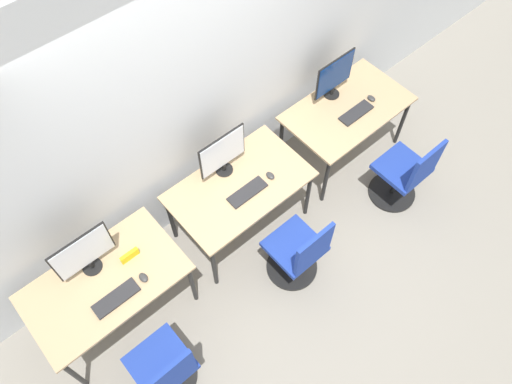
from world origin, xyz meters
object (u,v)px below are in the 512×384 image
monitor_left (84,254)px  mouse_left (143,278)px  mouse_right (371,98)px  monitor_center (223,153)px  monitor_right (335,76)px  office_chair_right (404,175)px  office_chair_left (166,371)px  keyboard_right (356,113)px  keyboard_left (116,298)px  office_chair_center (298,254)px  keyboard_center (247,192)px  mouse_center (270,176)px

monitor_left → mouse_left: 0.49m
mouse_left → mouse_right: bearing=2.1°
monitor_center → monitor_right: size_ratio=1.00×
monitor_left → monitor_center: same height
mouse_left → office_chair_right: 2.63m
office_chair_left → monitor_center: monitor_center is taller
monitor_left → office_chair_left: monitor_left is taller
monitor_center → keyboard_right: (1.38, -0.32, -0.24)m
monitor_left → monitor_center: bearing=1.9°
keyboard_left → office_chair_right: 2.88m
monitor_left → keyboard_left: 0.42m
mouse_right → mouse_left: bearing=-177.9°
monitor_center → mouse_right: monitor_center is taller
mouse_left → mouse_right: same height
office_chair_center → office_chair_right: 1.35m
office_chair_right → mouse_right: bearing=72.8°
keyboard_left → keyboard_right: bearing=1.6°
monitor_left → keyboard_center: 1.43m
mouse_left → mouse_center: same height
mouse_center → keyboard_right: size_ratio=0.24×
monitor_right → office_chair_left: bearing=-160.2°
keyboard_right → office_chair_center: bearing=-154.9°
office_chair_right → monitor_left: bearing=161.0°
office_chair_left → keyboard_right: (2.78, 0.67, 0.34)m
monitor_left → office_chair_right: 3.01m
mouse_left → mouse_center: 1.40m
keyboard_right → monitor_right: bearing=90.0°
monitor_left → keyboard_right: size_ratio=1.28×
office_chair_left → keyboard_center: office_chair_left is taller
mouse_center → mouse_left: bearing=-177.2°
keyboard_center → keyboard_right: size_ratio=1.00×
keyboard_left → office_chair_right: size_ratio=0.40×
monitor_left → keyboard_right: 2.79m
keyboard_left → mouse_left: 0.25m
mouse_right → office_chair_left: bearing=-167.0°
office_chair_center → office_chair_right: (1.35, -0.07, 0.00)m
office_chair_right → monitor_right: bearing=91.5°
monitor_left → office_chair_right: monitor_left is taller
keyboard_left → monitor_left: bearing=90.0°
office_chair_left → keyboard_right: bearing=13.5°
keyboard_left → office_chair_left: office_chair_left is taller
mouse_left → keyboard_right: bearing=1.7°
monitor_left → monitor_right: (2.76, 0.06, 0.00)m
keyboard_center → office_chair_right: 1.60m
monitor_center → office_chair_right: monitor_center is taller
office_chair_left → monitor_right: 3.01m
office_chair_left → mouse_right: office_chair_left is taller
office_chair_left → keyboard_right: office_chair_left is taller
mouse_left → keyboard_center: mouse_left is taller
keyboard_center → monitor_right: monitor_right is taller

